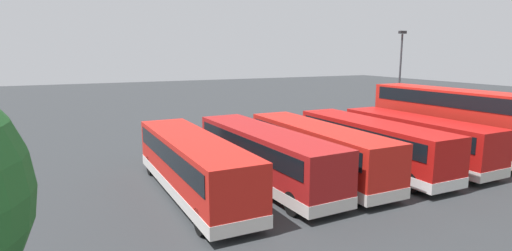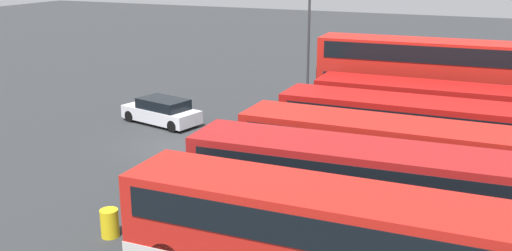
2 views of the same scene
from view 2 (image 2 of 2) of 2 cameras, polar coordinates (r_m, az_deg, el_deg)
name	(u,v)px [view 2 (image 2 of 2)]	position (r m, az deg, el deg)	size (l,w,h in m)	color
ground_plane	(175,145)	(28.88, -7.90, -1.92)	(140.00, 140.00, 0.00)	#2D3033
bus_double_decker_near_end	(424,78)	(33.35, 16.06, 4.43)	(3.11, 11.67, 4.55)	red
bus_single_deck_second	(426,111)	(29.80, 16.18, 1.40)	(2.86, 10.82, 2.95)	#B71411
bus_single_deck_third	(410,130)	(26.40, 14.72, -0.38)	(2.71, 11.43, 2.95)	#B71411
bus_single_deck_fourth	(388,155)	(22.84, 12.69, -2.86)	(2.71, 11.49, 2.95)	red
bus_single_deck_fifth	(361,184)	(19.88, 10.21, -5.64)	(3.18, 11.91, 2.95)	#A51919
bus_single_deck_sixth	(329,237)	(16.27, 7.11, -10.67)	(2.80, 11.84, 2.95)	red
car_hatchback_silver	(162,111)	(32.45, -9.15, 1.37)	(2.76, 4.80, 1.43)	silver
lamp_post_tall	(309,18)	(37.57, 5.20, 10.40)	(0.70, 0.30, 8.86)	#38383D
waste_bin_yellow	(110,223)	(20.11, -14.05, -9.20)	(0.60, 0.60, 0.95)	yellow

